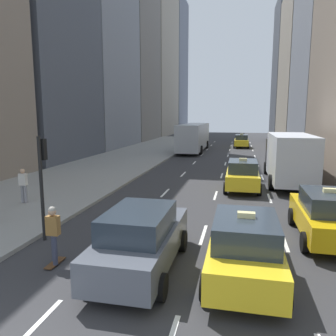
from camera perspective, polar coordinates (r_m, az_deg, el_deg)
The scene contains 14 objects.
sidewalk_left at distance 32.50m, azimuth -7.11°, elevation 1.66°, with size 8.00×66.00×0.15m, color gray.
lane_markings at distance 26.75m, azimuth 9.69°, elevation -0.17°, with size 5.72×56.00×0.01m.
building_row_left at distance 57.01m, azimuth -6.45°, elevation 20.25°, with size 6.00×88.96×35.08m.
building_row_right at distance 36.47m, azimuth 26.99°, elevation 21.12°, with size 6.00×61.73×35.68m.
taxi_lead at distance 19.46m, azimuth 12.84°, elevation -1.14°, with size 2.02×4.40×1.87m.
taxi_second at distance 9.08m, azimuth 13.23°, elevation -13.15°, with size 2.02×4.40×1.87m.
taxi_third at distance 44.93m, azimuth 12.66°, elevation 4.61°, with size 2.02×4.40×1.87m.
taxi_fourth at distance 12.66m, azimuth 25.91°, elevation -7.40°, with size 2.02×4.40×1.87m.
sedan_black_near at distance 9.30m, azimuth -4.67°, elevation -12.16°, with size 2.02×4.72×1.80m.
city_bus at distance 39.39m, azimuth 4.50°, elevation 5.51°, with size 2.80×11.61×3.25m.
box_truck at distance 21.94m, azimuth 20.21°, elevation 1.86°, with size 2.58×8.40×3.15m.
skateboarder at distance 10.10m, azimuth -19.34°, elevation -10.61°, with size 0.36×0.80×1.75m.
pedestrian_far_walking at distance 16.98m, azimuth -23.88°, elevation -2.56°, with size 0.36×0.22×1.65m.
traffic_light_pole at distance 11.90m, azimuth -21.08°, elevation -0.54°, with size 0.24×0.42×3.60m.
Camera 1 is at (3.77, -3.38, 4.29)m, focal length 35.00 mm.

